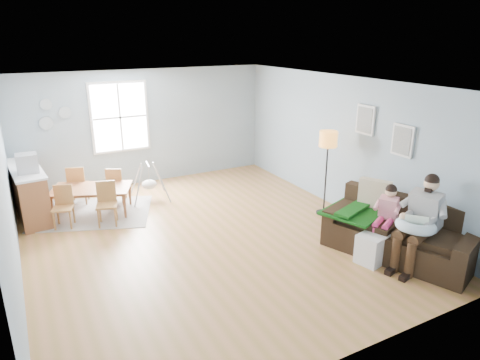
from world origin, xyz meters
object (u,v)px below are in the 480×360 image
sofa (400,236)px  chair_sw (63,204)px  chair_se (107,201)px  chair_nw (77,183)px  counter (29,192)px  monitor (27,163)px  dining_table (92,201)px  storage_cube (372,249)px  toddler (387,208)px  father (420,219)px  chair_ne (116,183)px  floor_lamp (328,146)px  baby_swing (149,184)px

sofa → chair_sw: bearing=141.1°
chair_se → chair_nw: bearing=104.4°
sofa → chair_se: 5.27m
counter → monitor: 0.76m
dining_table → monitor: 1.40m
storage_cube → counter: bearing=135.4°
toddler → dining_table: bearing=134.9°
father → counter: size_ratio=0.78×
chair_ne → monitor: size_ratio=2.09×
chair_sw → storage_cube: bearing=-42.6°
dining_table → chair_se: 0.70m
storage_cube → chair_se: bearing=133.9°
floor_lamp → chair_sw: size_ratio=2.16×
toddler → chair_nw: 6.20m
dining_table → chair_ne: bearing=55.9°
father → storage_cube: 0.86m
father → chair_se: bearing=135.6°
floor_lamp → chair_nw: floor_lamp is taller
storage_cube → monitor: (-4.58, 4.22, 0.95)m
chair_se → monitor: monitor is taller
father → chair_se: 5.50m
dining_table → chair_sw: (-0.57, -0.37, 0.17)m
counter → monitor: (0.04, -0.34, 0.67)m
dining_table → monitor: monitor is taller
chair_se → baby_swing: bearing=38.6°
dining_table → chair_se: chair_se is taller
chair_ne → counter: 1.67m
chair_nw → chair_ne: (0.73, -0.28, -0.04)m
father → storage_cube: size_ratio=2.86×
father → toddler: father is taller
floor_lamp → chair_nw: bearing=146.1°
father → chair_nw: (-4.26, 5.15, -0.31)m
monitor → toddler: bearing=-38.9°
sofa → dining_table: bearing=134.8°
floor_lamp → baby_swing: bearing=139.6°
chair_nw → counter: 0.96m
baby_swing → sofa: bearing=-56.6°
father → dining_table: size_ratio=0.95×
dining_table → floor_lamp: bearing=-6.0°
counter → baby_swing: 2.36m
storage_cube → chair_se: 4.84m
counter → dining_table: bearing=-21.1°
chair_nw → baby_swing: chair_nw is taller
toddler → storage_cube: (-0.44, -0.17, -0.54)m
sofa → baby_swing: (-2.87, 4.35, 0.04)m
sofa → floor_lamp: size_ratio=1.46×
toddler → chair_ne: size_ratio=1.18×
chair_nw → sofa: bearing=-48.2°
father → floor_lamp: 2.36m
chair_ne → monitor: 1.81m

